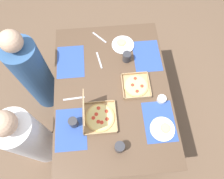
# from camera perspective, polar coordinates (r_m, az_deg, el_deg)

# --- Properties ---
(ground_plane) EXTENTS (6.00, 6.00, 0.00)m
(ground_plane) POSITION_cam_1_polar(r_m,az_deg,el_deg) (2.59, 0.00, -7.03)
(ground_plane) COLOR brown
(dining_table) EXTENTS (1.47, 1.05, 0.77)m
(dining_table) POSITION_cam_1_polar(r_m,az_deg,el_deg) (1.97, 0.00, -1.28)
(dining_table) COLOR #3F3328
(dining_table) RESTS_ON ground_plane
(placemat_near_left) EXTENTS (0.36, 0.26, 0.00)m
(placemat_near_left) POSITION_cam_1_polar(r_m,az_deg,el_deg) (1.81, 12.92, -8.57)
(placemat_near_left) COLOR #2D4C9E
(placemat_near_left) RESTS_ON dining_table
(placemat_near_right) EXTENTS (0.36, 0.26, 0.00)m
(placemat_near_right) POSITION_cam_1_polar(r_m,az_deg,el_deg) (2.07, 9.61, 9.17)
(placemat_near_right) COLOR #2D4C9E
(placemat_near_right) RESTS_ON dining_table
(placemat_far_left) EXTENTS (0.36, 0.26, 0.00)m
(placemat_far_left) POSITION_cam_1_polar(r_m,az_deg,el_deg) (1.78, -11.25, -10.66)
(placemat_far_left) COLOR #2D4C9E
(placemat_far_left) RESTS_ON dining_table
(placemat_far_right) EXTENTS (0.36, 0.26, 0.00)m
(placemat_far_right) POSITION_cam_1_polar(r_m,az_deg,el_deg) (2.05, -11.37, 7.58)
(placemat_far_right) COLOR #2D4C9E
(placemat_far_right) RESTS_ON dining_table
(pizza_box_edge_far) EXTENTS (0.25, 0.25, 0.04)m
(pizza_box_edge_far) POSITION_cam_1_polar(r_m,az_deg,el_deg) (1.89, 6.60, 1.05)
(pizza_box_edge_far) COLOR tan
(pizza_box_edge_far) RESTS_ON dining_table
(pizza_box_corner_left) EXTENTS (0.28, 0.28, 0.31)m
(pizza_box_corner_left) POSITION_cam_1_polar(r_m,az_deg,el_deg) (1.73, -4.35, -7.46)
(pizza_box_corner_left) COLOR tan
(pizza_box_corner_left) RESTS_ON dining_table
(plate_far_left) EXTENTS (0.22, 0.22, 0.03)m
(plate_far_left) POSITION_cam_1_polar(r_m,az_deg,el_deg) (2.11, 2.98, 12.25)
(plate_far_left) COLOR white
(plate_far_left) RESTS_ON dining_table
(plate_far_right) EXTENTS (0.21, 0.21, 0.03)m
(plate_far_right) POSITION_cam_1_polar(r_m,az_deg,el_deg) (1.79, 13.80, -10.52)
(plate_far_right) COLOR white
(plate_far_right) RESTS_ON dining_table
(cup_clear_left) EXTENTS (0.08, 0.08, 0.09)m
(cup_clear_left) POSITION_cam_1_polar(r_m,az_deg,el_deg) (1.75, -10.62, -8.93)
(cup_clear_left) COLOR #333338
(cup_clear_left) RESTS_ON dining_table
(cup_dark) EXTENTS (0.08, 0.08, 0.10)m
(cup_dark) POSITION_cam_1_polar(r_m,az_deg,el_deg) (1.98, 4.09, 8.96)
(cup_dark) COLOR #333338
(cup_dark) RESTS_ON dining_table
(cup_clear_right) EXTENTS (0.08, 0.08, 0.11)m
(cup_clear_right) POSITION_cam_1_polar(r_m,az_deg,el_deg) (1.67, 2.11, -15.64)
(cup_clear_right) COLOR #333338
(cup_clear_right) RESTS_ON dining_table
(condiment_bowl) EXTENTS (0.08, 0.08, 0.04)m
(condiment_bowl) POSITION_cam_1_polar(r_m,az_deg,el_deg) (1.86, 13.53, -2.61)
(condiment_bowl) COLOR white
(condiment_bowl) RESTS_ON dining_table
(fork_by_far_right) EXTENTS (0.03, 0.19, 0.00)m
(fork_by_far_right) POSITION_cam_1_polar(r_m,az_deg,el_deg) (1.86, -10.47, -2.46)
(fork_by_far_right) COLOR #B7B7BC
(fork_by_far_right) RESTS_ON dining_table
(fork_by_near_right) EXTENTS (0.19, 0.05, 0.00)m
(fork_by_near_right) POSITION_cam_1_polar(r_m,az_deg,el_deg) (2.02, -3.54, 8.09)
(fork_by_near_right) COLOR #B7B7BC
(fork_by_near_right) RESTS_ON dining_table
(fork_by_far_left) EXTENTS (0.15, 0.14, 0.00)m
(fork_by_far_left) POSITION_cam_1_polar(r_m,az_deg,el_deg) (2.18, -3.49, 14.14)
(fork_by_far_left) COLOR #B7B7BC
(fork_by_far_left) RESTS_ON dining_table
(diner_left_seat) EXTENTS (0.32, 0.32, 1.17)m
(diner_left_seat) POSITION_cam_1_polar(r_m,az_deg,el_deg) (2.12, -21.32, -12.63)
(diner_left_seat) COLOR white
(diner_left_seat) RESTS_ON ground_plane
(diner_right_seat) EXTENTS (0.32, 0.32, 1.22)m
(diner_right_seat) POSITION_cam_1_polar(r_m,az_deg,el_deg) (2.32, -20.42, 3.66)
(diner_right_seat) COLOR #33598C
(diner_right_seat) RESTS_ON ground_plane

